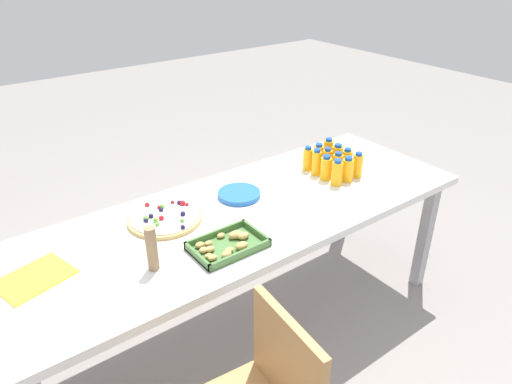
{
  "coord_description": "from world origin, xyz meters",
  "views": [
    {
      "loc": [
        1.1,
        1.58,
        1.87
      ],
      "look_at": [
        -0.14,
        -0.08,
        0.76
      ],
      "focal_mm": 33.15,
      "sensor_mm": 36.0,
      "label": 1
    }
  ],
  "objects_px": {
    "juice_bottle_7": "(337,165)",
    "paper_folder": "(35,278)",
    "juice_bottle_0": "(328,152)",
    "juice_bottle_6": "(347,161)",
    "juice_bottle_9": "(358,165)",
    "juice_bottle_10": "(348,170)",
    "napkin_stack": "(339,153)",
    "plate_stack": "(239,194)",
    "juice_bottle_2": "(308,159)",
    "juice_bottle_1": "(318,156)",
    "fruit_pizza": "(165,218)",
    "juice_bottle_3": "(337,156)",
    "juice_bottle_11": "(337,173)",
    "juice_bottle_8": "(326,168)",
    "party_table": "(243,222)",
    "juice_bottle_4": "(327,160)",
    "juice_bottle_5": "(317,163)",
    "snack_tray": "(228,244)",
    "cardboard_tube": "(152,249)"
  },
  "relations": [
    {
      "from": "juice_bottle_7",
      "to": "snack_tray",
      "type": "bearing_deg",
      "value": 14.01
    },
    {
      "from": "juice_bottle_0",
      "to": "paper_folder",
      "type": "relative_size",
      "value": 0.58
    },
    {
      "from": "juice_bottle_0",
      "to": "juice_bottle_2",
      "type": "bearing_deg",
      "value": -1.89
    },
    {
      "from": "juice_bottle_10",
      "to": "juice_bottle_11",
      "type": "bearing_deg",
      "value": -1.28
    },
    {
      "from": "juice_bottle_5",
      "to": "paper_folder",
      "type": "relative_size",
      "value": 0.57
    },
    {
      "from": "juice_bottle_1",
      "to": "paper_folder",
      "type": "xyz_separation_m",
      "value": [
        1.55,
        0.09,
        -0.06
      ]
    },
    {
      "from": "juice_bottle_0",
      "to": "snack_tray",
      "type": "bearing_deg",
      "value": 21.19
    },
    {
      "from": "fruit_pizza",
      "to": "napkin_stack",
      "type": "relative_size",
      "value": 2.25
    },
    {
      "from": "party_table",
      "to": "juice_bottle_2",
      "type": "xyz_separation_m",
      "value": [
        -0.55,
        -0.16,
        0.13
      ]
    },
    {
      "from": "juice_bottle_3",
      "to": "juice_bottle_6",
      "type": "bearing_deg",
      "value": 90.27
    },
    {
      "from": "juice_bottle_6",
      "to": "paper_folder",
      "type": "xyz_separation_m",
      "value": [
        1.63,
        -0.05,
        -0.06
      ]
    },
    {
      "from": "juice_bottle_5",
      "to": "juice_bottle_8",
      "type": "relative_size",
      "value": 1.09
    },
    {
      "from": "juice_bottle_1",
      "to": "plate_stack",
      "type": "bearing_deg",
      "value": 2.62
    },
    {
      "from": "plate_stack",
      "to": "juice_bottle_11",
      "type": "bearing_deg",
      "value": 157.74
    },
    {
      "from": "cardboard_tube",
      "to": "juice_bottle_1",
      "type": "bearing_deg",
      "value": -165.24
    },
    {
      "from": "juice_bottle_7",
      "to": "fruit_pizza",
      "type": "xyz_separation_m",
      "value": [
        0.96,
        -0.14,
        -0.05
      ]
    },
    {
      "from": "juice_bottle_5",
      "to": "juice_bottle_2",
      "type": "bearing_deg",
      "value": -92.62
    },
    {
      "from": "juice_bottle_9",
      "to": "fruit_pizza",
      "type": "height_order",
      "value": "juice_bottle_9"
    },
    {
      "from": "juice_bottle_4",
      "to": "juice_bottle_10",
      "type": "distance_m",
      "value": 0.15
    },
    {
      "from": "juice_bottle_0",
      "to": "juice_bottle_5",
      "type": "bearing_deg",
      "value": 24.17
    },
    {
      "from": "party_table",
      "to": "napkin_stack",
      "type": "height_order",
      "value": "napkin_stack"
    },
    {
      "from": "fruit_pizza",
      "to": "juice_bottle_3",
      "type": "bearing_deg",
      "value": 176.56
    },
    {
      "from": "juice_bottle_1",
      "to": "juice_bottle_2",
      "type": "height_order",
      "value": "same"
    },
    {
      "from": "juice_bottle_0",
      "to": "plate_stack",
      "type": "relative_size",
      "value": 0.71
    },
    {
      "from": "juice_bottle_2",
      "to": "juice_bottle_7",
      "type": "xyz_separation_m",
      "value": [
        -0.08,
        0.15,
        -0.0
      ]
    },
    {
      "from": "juice_bottle_7",
      "to": "juice_bottle_4",
      "type": "bearing_deg",
      "value": -88.26
    },
    {
      "from": "juice_bottle_2",
      "to": "juice_bottle_1",
      "type": "bearing_deg",
      "value": 176.48
    },
    {
      "from": "snack_tray",
      "to": "paper_folder",
      "type": "xyz_separation_m",
      "value": [
        0.7,
        -0.27,
        -0.01
      ]
    },
    {
      "from": "juice_bottle_2",
      "to": "juice_bottle_11",
      "type": "relative_size",
      "value": 0.97
    },
    {
      "from": "juice_bottle_1",
      "to": "fruit_pizza",
      "type": "relative_size",
      "value": 0.4
    },
    {
      "from": "juice_bottle_4",
      "to": "fruit_pizza",
      "type": "xyz_separation_m",
      "value": [
        0.96,
        -0.06,
        -0.05
      ]
    },
    {
      "from": "juice_bottle_8",
      "to": "juice_bottle_5",
      "type": "bearing_deg",
      "value": -88.83
    },
    {
      "from": "juice_bottle_4",
      "to": "party_table",
      "type": "bearing_deg",
      "value": 7.44
    },
    {
      "from": "juice_bottle_6",
      "to": "napkin_stack",
      "type": "height_order",
      "value": "juice_bottle_6"
    },
    {
      "from": "juice_bottle_1",
      "to": "juice_bottle_4",
      "type": "xyz_separation_m",
      "value": [
        0.0,
        0.07,
        -0.0
      ]
    },
    {
      "from": "juice_bottle_3",
      "to": "plate_stack",
      "type": "distance_m",
      "value": 0.64
    },
    {
      "from": "juice_bottle_8",
      "to": "napkin_stack",
      "type": "relative_size",
      "value": 0.91
    },
    {
      "from": "juice_bottle_0",
      "to": "juice_bottle_6",
      "type": "xyz_separation_m",
      "value": [
        -0.0,
        0.14,
        -0.01
      ]
    },
    {
      "from": "juice_bottle_3",
      "to": "juice_bottle_11",
      "type": "relative_size",
      "value": 0.96
    },
    {
      "from": "juice_bottle_7",
      "to": "paper_folder",
      "type": "distance_m",
      "value": 1.55
    },
    {
      "from": "juice_bottle_3",
      "to": "napkin_stack",
      "type": "xyz_separation_m",
      "value": [
        -0.15,
        -0.12,
        -0.06
      ]
    },
    {
      "from": "juice_bottle_5",
      "to": "juice_bottle_8",
      "type": "distance_m",
      "value": 0.07
    },
    {
      "from": "juice_bottle_9",
      "to": "cardboard_tube",
      "type": "bearing_deg",
      "value": 3.87
    },
    {
      "from": "juice_bottle_4",
      "to": "fruit_pizza",
      "type": "relative_size",
      "value": 0.4
    },
    {
      "from": "juice_bottle_8",
      "to": "paper_folder",
      "type": "xyz_separation_m",
      "value": [
        1.47,
        -0.05,
        -0.06
      ]
    },
    {
      "from": "juice_bottle_7",
      "to": "napkin_stack",
      "type": "height_order",
      "value": "juice_bottle_7"
    },
    {
      "from": "cardboard_tube",
      "to": "paper_folder",
      "type": "xyz_separation_m",
      "value": [
        0.39,
        -0.22,
        -0.09
      ]
    },
    {
      "from": "juice_bottle_9",
      "to": "juice_bottle_10",
      "type": "distance_m",
      "value": 0.08
    },
    {
      "from": "juice_bottle_3",
      "to": "cardboard_tube",
      "type": "relative_size",
      "value": 0.73
    },
    {
      "from": "juice_bottle_8",
      "to": "juice_bottle_6",
      "type": "bearing_deg",
      "value": 179.85
    }
  ]
}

